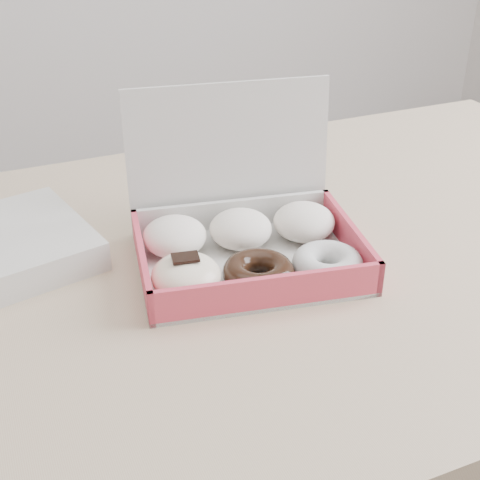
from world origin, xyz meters
name	(u,v)px	position (x,y,z in m)	size (l,w,h in m)	color
table	(311,286)	(0.00, 0.00, 0.67)	(1.20, 0.80, 0.75)	tan
donut_box	(244,238)	(-0.11, -0.01, 0.78)	(0.31, 0.28, 0.20)	silver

